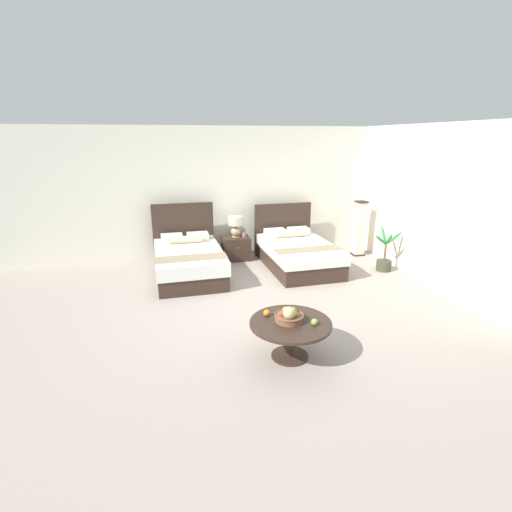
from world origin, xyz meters
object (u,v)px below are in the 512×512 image
object	(u,v)px
loose_apple	(314,322)
table_lamp	(236,225)
bed_near_window	(189,260)
floor_lamp_corner	(359,229)
coffee_table	(290,329)
bed_near_corner	(297,253)
fruit_bowl	(289,316)
loose_orange	(267,313)
nightstand	(236,248)
vase	(244,234)
potted_palm	(384,259)

from	to	relation	value
loose_apple	table_lamp	bearing A→B (deg)	92.78
bed_near_window	loose_apple	bearing A→B (deg)	-69.24
bed_near_window	floor_lamp_corner	size ratio (longest dim) A/B	1.71
bed_near_window	coffee_table	xyz separation A→B (m)	(1.04, -3.26, 0.07)
bed_near_corner	table_lamp	bearing A→B (deg)	144.86
table_lamp	loose_apple	xyz separation A→B (m)	(0.20, -4.20, -0.27)
table_lamp	coffee_table	distance (m)	4.08
fruit_bowl	floor_lamp_corner	size ratio (longest dim) A/B	0.29
table_lamp	loose_orange	world-z (taller)	table_lamp
bed_near_corner	floor_lamp_corner	world-z (taller)	floor_lamp_corner
nightstand	bed_near_window	bearing A→B (deg)	-144.08
nightstand	vase	xyz separation A→B (m)	(0.18, -0.04, 0.33)
nightstand	potted_palm	xyz separation A→B (m)	(2.81, -1.41, -0.02)
table_lamp	floor_lamp_corner	bearing A→B (deg)	-6.41
bed_near_window	table_lamp	distance (m)	1.43
vase	loose_orange	size ratio (longest dim) A/B	1.83
loose_orange	vase	bearing A→B (deg)	83.01
loose_apple	loose_orange	bearing A→B (deg)	143.83
fruit_bowl	table_lamp	bearing A→B (deg)	89.16
table_lamp	loose_apple	world-z (taller)	table_lamp
bed_near_corner	table_lamp	distance (m)	1.48
coffee_table	loose_apple	xyz separation A→B (m)	(0.25, -0.14, 0.14)
vase	fruit_bowl	size ratio (longest dim) A/B	0.42
vase	table_lamp	bearing A→B (deg)	161.34
loose_apple	bed_near_corner	bearing A→B (deg)	74.45
bed_near_window	coffee_table	distance (m)	3.42
table_lamp	potted_palm	size ratio (longest dim) A/B	0.51
floor_lamp_corner	bed_near_corner	bearing A→B (deg)	-163.29
bed_near_window	bed_near_corner	size ratio (longest dim) A/B	1.00
table_lamp	bed_near_window	bearing A→B (deg)	-143.39
table_lamp	loose_orange	bearing A→B (deg)	-94.26
vase	loose_apple	distance (m)	4.14
coffee_table	floor_lamp_corner	xyz separation A→B (m)	(2.84, 3.75, 0.24)
bed_near_corner	nightstand	distance (m)	1.39
loose_orange	potted_palm	distance (m)	3.94
coffee_table	loose_apple	size ratio (longest dim) A/B	12.34
potted_palm	bed_near_corner	bearing A→B (deg)	159.61
bed_near_window	nightstand	distance (m)	1.34
nightstand	loose_apple	size ratio (longest dim) A/B	7.35
loose_orange	potted_palm	size ratio (longest dim) A/B	0.09
bed_near_window	loose_apple	xyz separation A→B (m)	(1.29, -3.40, 0.21)
loose_orange	potted_palm	world-z (taller)	potted_palm
bed_near_corner	fruit_bowl	size ratio (longest dim) A/B	5.88
bed_near_corner	loose_apple	world-z (taller)	bed_near_corner
floor_lamp_corner	bed_near_window	bearing A→B (deg)	-172.79
bed_near_window	potted_palm	bearing A→B (deg)	-9.06
bed_near_window	loose_orange	distance (m)	3.15
bed_near_corner	potted_palm	bearing A→B (deg)	-20.39
bed_near_window	loose_apple	distance (m)	3.64
bed_near_window	fruit_bowl	distance (m)	3.41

